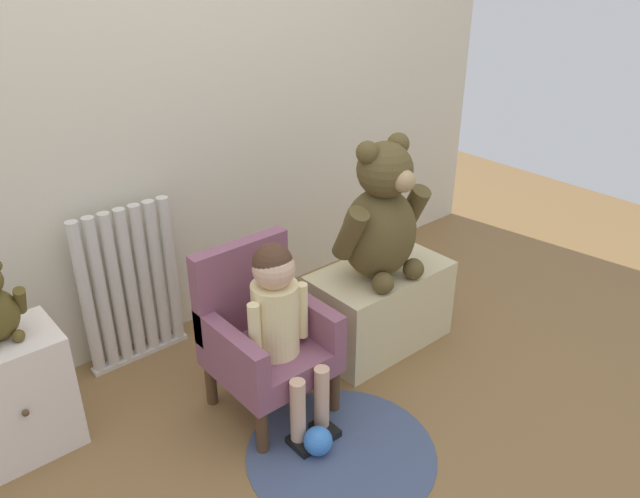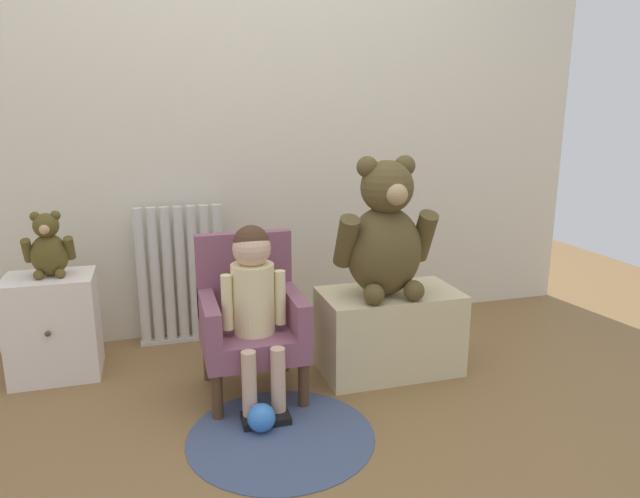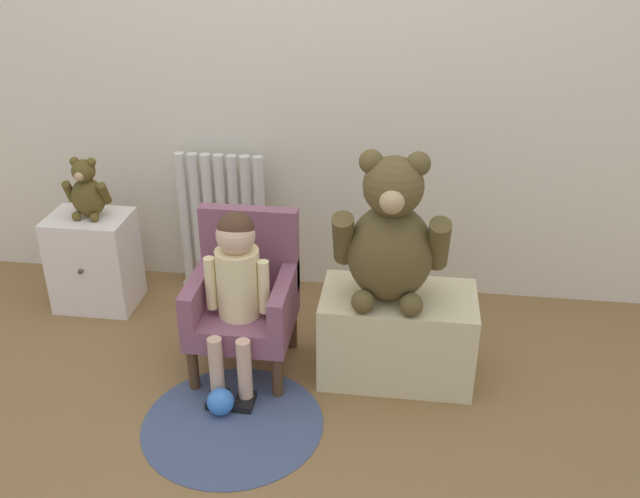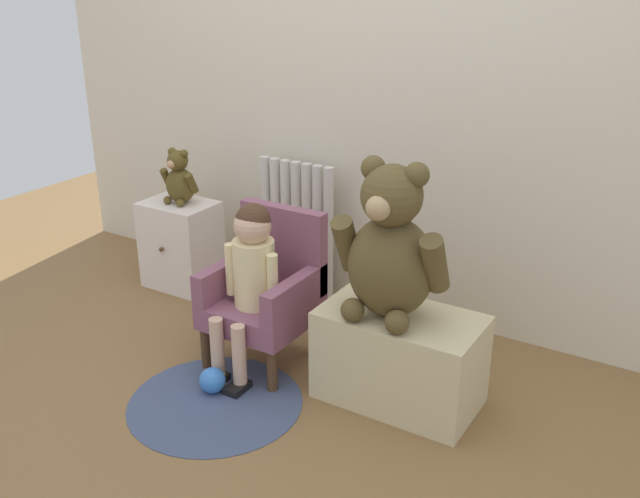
# 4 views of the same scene
# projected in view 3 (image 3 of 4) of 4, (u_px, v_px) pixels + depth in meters

# --- Properties ---
(ground_plane) EXTENTS (6.00, 6.00, 0.00)m
(ground_plane) POSITION_uv_depth(u_px,v_px,m) (253.00, 428.00, 2.64)
(ground_plane) COLOR brown
(back_wall) EXTENTS (3.80, 0.05, 2.40)m
(back_wall) POSITION_uv_depth(u_px,v_px,m) (298.00, 39.00, 3.10)
(back_wall) COLOR beige
(back_wall) RESTS_ON ground_plane
(radiator) EXTENTS (0.43, 0.05, 0.69)m
(radiator) POSITION_uv_depth(u_px,v_px,m) (223.00, 224.00, 3.42)
(radiator) COLOR silver
(radiator) RESTS_ON ground_plane
(small_dresser) EXTENTS (0.37, 0.30, 0.46)m
(small_dresser) POSITION_uv_depth(u_px,v_px,m) (95.00, 261.00, 3.33)
(small_dresser) COLOR silver
(small_dresser) RESTS_ON ground_plane
(child_armchair) EXTENTS (0.40, 0.40, 0.65)m
(child_armchair) POSITION_uv_depth(u_px,v_px,m) (245.00, 296.00, 2.88)
(child_armchair) COLOR #844E65
(child_armchair) RESTS_ON ground_plane
(child_figure) EXTENTS (0.25, 0.35, 0.72)m
(child_figure) POSITION_uv_depth(u_px,v_px,m) (236.00, 276.00, 2.72)
(child_figure) COLOR beige
(child_figure) RESTS_ON ground_plane
(low_bench) EXTENTS (0.61, 0.34, 0.37)m
(low_bench) POSITION_uv_depth(u_px,v_px,m) (397.00, 335.00, 2.86)
(low_bench) COLOR beige
(low_bench) RESTS_ON ground_plane
(large_teddy_bear) EXTENTS (0.43, 0.31, 0.60)m
(large_teddy_bear) POSITION_uv_depth(u_px,v_px,m) (391.00, 237.00, 2.64)
(large_teddy_bear) COLOR brown
(large_teddy_bear) RESTS_ON low_bench
(small_teddy_bear) EXTENTS (0.20, 0.14, 0.28)m
(small_teddy_bear) POSITION_uv_depth(u_px,v_px,m) (87.00, 191.00, 3.18)
(small_teddy_bear) COLOR brown
(small_teddy_bear) RESTS_ON small_dresser
(floor_rug) EXTENTS (0.68, 0.68, 0.01)m
(floor_rug) POSITION_uv_depth(u_px,v_px,m) (233.00, 423.00, 2.66)
(floor_rug) COLOR #414E6D
(floor_rug) RESTS_ON ground_plane
(toy_ball) EXTENTS (0.10, 0.10, 0.10)m
(toy_ball) POSITION_uv_depth(u_px,v_px,m) (220.00, 402.00, 2.70)
(toy_ball) COLOR #377AD6
(toy_ball) RESTS_ON ground_plane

